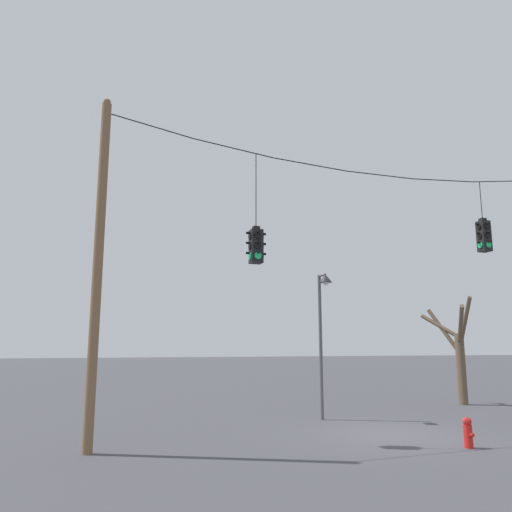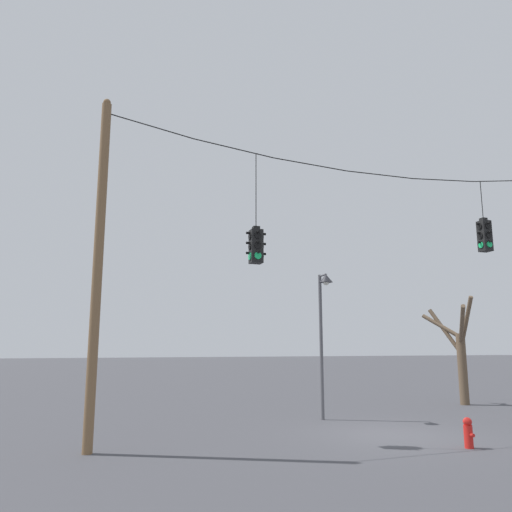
% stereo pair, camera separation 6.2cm
% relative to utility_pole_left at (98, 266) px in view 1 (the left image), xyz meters
% --- Properties ---
extents(ground_plane, '(200.00, 200.00, 0.00)m').
position_rel_utility_pole_left_xyz_m(ground_plane, '(8.36, 0.08, -4.55)').
color(ground_plane, '#424247').
extents(utility_pole_left, '(0.25, 0.25, 9.12)m').
position_rel_utility_pole_left_xyz_m(utility_pole_left, '(0.00, 0.00, 0.00)').
color(utility_pole_left, brown).
rests_on(utility_pole_left, ground_plane).
extents(span_wire, '(16.72, 0.03, 0.89)m').
position_rel_utility_pole_left_xyz_m(span_wire, '(8.36, 0.00, 3.60)').
color(span_wire, black).
extents(traffic_light_over_intersection, '(0.58, 0.58, 3.24)m').
position_rel_utility_pole_left_xyz_m(traffic_light_over_intersection, '(4.23, 0.00, 0.79)').
color(traffic_light_over_intersection, black).
extents(traffic_light_near_right_pole, '(0.58, 0.58, 2.42)m').
position_rel_utility_pole_left_xyz_m(traffic_light_near_right_pole, '(12.21, 0.00, 1.61)').
color(traffic_light_near_right_pole, black).
extents(street_lamp, '(0.48, 0.83, 5.10)m').
position_rel_utility_pole_left_xyz_m(street_lamp, '(7.76, 3.16, -0.79)').
color(street_lamp, '#515156').
rests_on(street_lamp, ground_plane).
extents(bare_tree, '(1.56, 3.41, 4.65)m').
position_rel_utility_pole_left_xyz_m(bare_tree, '(15.42, 5.55, -2.29)').
color(bare_tree, brown).
rests_on(bare_tree, ground_plane).
extents(fire_hydrant, '(0.22, 0.30, 0.75)m').
position_rel_utility_pole_left_xyz_m(fire_hydrant, '(9.18, -2.18, -4.17)').
color(fire_hydrant, red).
rests_on(fire_hydrant, ground_plane).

